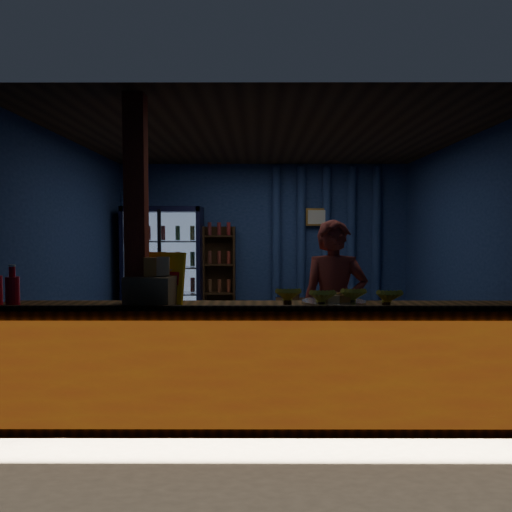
% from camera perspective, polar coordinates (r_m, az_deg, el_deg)
% --- Properties ---
extents(ground, '(4.60, 4.60, 0.00)m').
position_cam_1_polar(ground, '(6.02, 1.13, -11.89)').
color(ground, '#515154').
rests_on(ground, ground).
extents(room_walls, '(4.60, 4.60, 4.60)m').
position_cam_1_polar(room_walls, '(5.82, 1.15, 3.22)').
color(room_walls, navy).
rests_on(room_walls, ground).
extents(counter, '(4.40, 0.57, 0.99)m').
position_cam_1_polar(counter, '(4.05, 1.61, -12.32)').
color(counter, brown).
rests_on(counter, ground).
extents(support_post, '(0.16, 0.16, 2.60)m').
position_cam_1_polar(support_post, '(4.04, -13.44, -0.59)').
color(support_post, '#963315').
rests_on(support_post, ground).
extents(beverage_cooler, '(1.20, 0.62, 1.90)m').
position_cam_1_polar(beverage_cooler, '(7.89, -10.44, -1.51)').
color(beverage_cooler, black).
rests_on(beverage_cooler, ground).
extents(bottle_shelf, '(0.50, 0.28, 1.60)m').
position_cam_1_polar(bottle_shelf, '(7.93, -4.19, -2.45)').
color(bottle_shelf, '#3C2913').
rests_on(bottle_shelf, ground).
extents(curtain_folds, '(1.74, 0.14, 2.50)m').
position_cam_1_polar(curtain_folds, '(8.04, 8.02, 1.21)').
color(curtain_folds, navy).
rests_on(curtain_folds, room_walls).
extents(framed_picture, '(0.36, 0.04, 0.28)m').
position_cam_1_polar(framed_picture, '(7.97, 7.02, 4.44)').
color(framed_picture, '#BC832F').
rests_on(framed_picture, room_walls).
extents(shopkeeper, '(0.64, 0.46, 1.64)m').
position_cam_1_polar(shopkeeper, '(4.60, 8.92, -6.12)').
color(shopkeeper, maroon).
rests_on(shopkeeper, ground).
extents(green_chair, '(0.61, 0.63, 0.54)m').
position_cam_1_polar(green_chair, '(7.36, 5.70, -6.99)').
color(green_chair, '#5DB55A').
rests_on(green_chair, ground).
extents(side_table, '(0.60, 0.44, 0.64)m').
position_cam_1_polar(side_table, '(7.39, 4.55, -6.98)').
color(side_table, '#3C2913').
rests_on(side_table, ground).
extents(yellow_sign, '(0.53, 0.27, 0.42)m').
position_cam_1_polar(yellow_sign, '(4.14, -11.48, -2.44)').
color(yellow_sign, yellow).
rests_on(yellow_sign, counter).
extents(soda_bottles, '(0.28, 0.18, 0.33)m').
position_cam_1_polar(soda_bottles, '(4.30, -26.85, -3.49)').
color(soda_bottles, red).
rests_on(soda_bottles, counter).
extents(snack_box_left, '(0.40, 0.34, 0.39)m').
position_cam_1_polar(snack_box_left, '(3.99, -11.87, -3.68)').
color(snack_box_left, olive).
rests_on(snack_box_left, counter).
extents(snack_box_centre, '(0.29, 0.25, 0.28)m').
position_cam_1_polar(snack_box_centre, '(4.11, -10.78, -3.99)').
color(snack_box_centre, olive).
rests_on(snack_box_centre, counter).
extents(pastry_tray, '(0.52, 0.52, 0.08)m').
position_cam_1_polar(pastry_tray, '(4.07, 8.88, -5.06)').
color(pastry_tray, silver).
rests_on(pastry_tray, counter).
extents(banana_bunches, '(0.99, 0.29, 0.16)m').
position_cam_1_polar(banana_bunches, '(3.96, 9.25, -4.54)').
color(banana_bunches, yellow).
rests_on(banana_bunches, counter).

